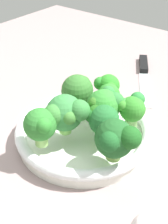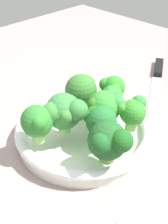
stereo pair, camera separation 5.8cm
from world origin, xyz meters
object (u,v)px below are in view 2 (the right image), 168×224
Objects in this scene: broccoli_floret_0 at (64,112)px; broccoli_floret_2 at (113,87)px; broccoli_floret_5 at (111,98)px; broccoli_floret_3 at (39,121)px; broccoli_floret_7 at (132,111)px; broccoli_floret_8 at (81,89)px; knife at (158,76)px; broccoli_floret_6 at (99,121)px; broccoli_floret_4 at (109,141)px; broccoli_floret_1 at (106,106)px; bowl at (84,132)px.

broccoli_floret_0 is 1.37× the size of broccoli_floret_2.
broccoli_floret_5 is at bearing 35.31° from broccoli_floret_2.
broccoli_floret_3 reaches higher than broccoli_floret_7.
broccoli_floret_0 is 12.58cm from broccoli_floret_7.
knife is at bearing 178.76° from broccoli_floret_8.
broccoli_floret_6 is at bearing 15.35° from knife.
broccoli_floret_0 is 1.04× the size of broccoli_floret_4.
broccoli_floret_5 is (-15.28, 3.18, -0.58)cm from broccoli_floret_3.
broccoli_floret_6 and broccoli_floret_7 have the same top height.
broccoli_floret_3 reaches higher than broccoli_floret_2.
broccoli_floret_4 reaches higher than broccoli_floret_1.
broccoli_floret_8 is (1.29, -12.12, 0.27)cm from broccoli_floret_7.
broccoli_floret_2 is (-14.29, -0.70, -1.03)cm from broccoli_floret_0.
broccoli_floret_0 is 1.12× the size of broccoli_floret_1.
broccoli_floret_2 is at bearing -117.90° from broccoli_floret_7.
broccoli_floret_4 is 1.23× the size of broccoli_floret_5.
knife is at bearing -164.65° from broccoli_floret_6.
broccoli_floret_4 is 10.40cm from broccoli_floret_7.
broccoli_floret_3 is at bearing -13.77° from broccoli_floret_0.
broccoli_floret_3 is at bearing -32.39° from broccoli_floret_7.
broccoli_floret_1 is at bearing 80.88° from broccoli_floret_8.
broccoli_floret_3 is (19.10, -0.48, 0.83)cm from broccoli_floret_2.
broccoli_floret_2 reaches higher than knife.
broccoli_floret_0 is at bearing -91.54° from broccoli_floret_4.
broccoli_floret_1 is 8.37cm from broccoli_floret_2.
broccoli_floret_5 is 0.96× the size of broccoli_floret_6.
broccoli_floret_3 reaches higher than bowl.
broccoli_floret_5 is (3.82, 2.70, 0.25)cm from broccoli_floret_2.
broccoli_floret_8 reaches higher than broccoli_floret_1.
broccoli_floret_2 is at bearing 7.17° from knife.
broccoli_floret_0 is 8.03cm from broccoli_floret_1.
broccoli_floret_5 is at bearing -140.29° from broccoli_floret_4.
broccoli_floret_6 is at bearing 26.78° from broccoli_floret_5.
broccoli_floret_5 is at bearing -97.53° from broccoli_floret_7.
broccoli_floret_4 reaches higher than knife.
broccoli_floret_4 is 17.38cm from broccoli_floret_8.
bowl reaches higher than knife.
broccoli_floret_6 is at bearing 27.41° from broccoli_floret_1.
broccoli_floret_1 is 0.93× the size of broccoli_floret_4.
broccoli_floret_7 is at bearing 159.60° from broccoli_floret_6.
broccoli_floret_7 is at bearing 128.44° from bowl.
broccoli_floret_2 is at bearing -144.69° from broccoli_floret_5.
broccoli_floret_6 is (3.87, 2.00, -0.32)cm from broccoli_floret_1.
bowl is 8.54cm from broccoli_floret_5.
broccoli_floret_2 reaches higher than bowl.
broccoli_floret_0 reaches higher than broccoli_floret_7.
broccoli_floret_6 is (-8.09, 6.81, -0.52)cm from broccoli_floret_3.
broccoli_floret_0 is 6.56cm from broccoli_floret_6.
broccoli_floret_5 is 8.05cm from broccoli_floret_6.
broccoli_floret_1 is at bearing 158.10° from broccoli_floret_3.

